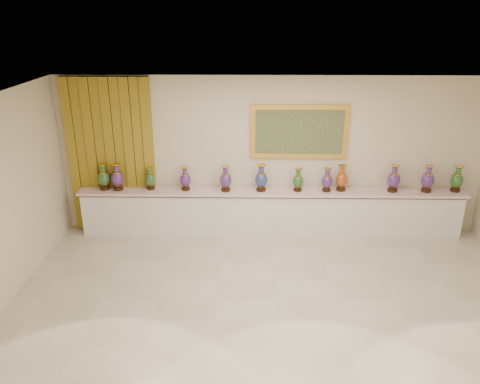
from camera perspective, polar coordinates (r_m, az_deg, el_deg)
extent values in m
plane|color=beige|center=(7.26, 4.47, -12.95)|extent=(8.00, 8.00, 0.00)
plane|color=beige|center=(8.88, 3.86, 4.39)|extent=(8.00, 0.00, 8.00)
plane|color=white|center=(6.10, 5.29, 11.01)|extent=(8.00, 8.00, 0.00)
cube|color=#AB9024|center=(9.19, -15.41, 4.24)|extent=(1.64, 0.14, 2.95)
cube|color=gold|center=(8.76, 7.23, 7.28)|extent=(1.80, 0.06, 1.00)
cube|color=#1B361C|center=(8.72, 7.25, 7.23)|extent=(1.62, 0.02, 0.82)
cube|color=white|center=(9.05, 3.76, -2.68)|extent=(7.20, 0.42, 0.81)
cube|color=silver|center=(8.85, 3.84, 0.05)|extent=(7.28, 0.48, 0.05)
cylinder|color=#321B0D|center=(9.23, -16.14, 0.46)|extent=(0.18, 0.18, 0.05)
cone|color=gold|center=(9.21, -16.18, 0.78)|extent=(0.15, 0.15, 0.03)
ellipsoid|color=black|center=(9.16, -16.27, 1.58)|extent=(0.25, 0.25, 0.29)
cylinder|color=gold|center=(9.13, -16.35, 2.31)|extent=(0.16, 0.16, 0.01)
cylinder|color=black|center=(9.11, -16.39, 2.69)|extent=(0.09, 0.09, 0.10)
cone|color=black|center=(9.08, -16.43, 3.11)|extent=(0.16, 0.16, 0.04)
cylinder|color=gold|center=(9.08, -16.45, 3.23)|extent=(0.16, 0.16, 0.01)
cylinder|color=#321B0D|center=(9.14, -14.61, 0.42)|extent=(0.18, 0.18, 0.05)
cone|color=gold|center=(9.12, -14.64, 0.75)|extent=(0.16, 0.16, 0.03)
ellipsoid|color=#280B47|center=(9.08, -14.72, 1.59)|extent=(0.25, 0.25, 0.30)
cylinder|color=gold|center=(9.04, -14.80, 2.34)|extent=(0.16, 0.16, 0.01)
cylinder|color=#280B47|center=(9.02, -14.83, 2.72)|extent=(0.09, 0.09, 0.11)
cone|color=#280B47|center=(8.99, -14.88, 3.17)|extent=(0.16, 0.16, 0.04)
cylinder|color=gold|center=(8.99, -14.89, 3.29)|extent=(0.17, 0.17, 0.01)
cylinder|color=#321B0D|center=(9.04, -10.81, 0.48)|extent=(0.15, 0.15, 0.04)
cone|color=gold|center=(9.03, -10.84, 0.76)|extent=(0.13, 0.13, 0.03)
ellipsoid|color=black|center=(8.99, -10.89, 1.46)|extent=(0.23, 0.23, 0.25)
cylinder|color=gold|center=(8.95, -10.93, 2.09)|extent=(0.13, 0.13, 0.01)
cylinder|color=black|center=(8.94, -10.96, 2.41)|extent=(0.08, 0.08, 0.09)
cone|color=black|center=(8.92, -10.98, 2.78)|extent=(0.13, 0.13, 0.03)
cylinder|color=gold|center=(8.91, -10.99, 2.88)|extent=(0.14, 0.14, 0.01)
cylinder|color=#321B0D|center=(8.91, -6.63, 0.42)|extent=(0.16, 0.16, 0.05)
cone|color=gold|center=(8.89, -6.64, 0.71)|extent=(0.14, 0.14, 0.03)
ellipsoid|color=#280B47|center=(8.85, -6.68, 1.48)|extent=(0.28, 0.28, 0.26)
cylinder|color=gold|center=(8.81, -6.71, 2.16)|extent=(0.14, 0.14, 0.01)
cylinder|color=#280B47|center=(8.79, -6.72, 2.52)|extent=(0.08, 0.08, 0.10)
cone|color=#280B47|center=(8.77, -6.74, 2.92)|extent=(0.14, 0.14, 0.04)
cylinder|color=gold|center=(8.76, -6.75, 3.03)|extent=(0.15, 0.15, 0.01)
cylinder|color=#321B0D|center=(8.80, -1.75, 0.30)|extent=(0.17, 0.17, 0.05)
cone|color=gold|center=(8.78, -1.75, 0.63)|extent=(0.15, 0.15, 0.03)
ellipsoid|color=#280B47|center=(8.73, -1.76, 1.45)|extent=(0.26, 0.26, 0.28)
cylinder|color=gold|center=(8.69, -1.77, 2.20)|extent=(0.16, 0.16, 0.01)
cylinder|color=#280B47|center=(8.67, -1.77, 2.58)|extent=(0.09, 0.09, 0.10)
cone|color=#280B47|center=(8.65, -1.78, 3.02)|extent=(0.16, 0.16, 0.04)
cylinder|color=gold|center=(8.65, -1.78, 3.14)|extent=(0.16, 0.16, 0.01)
cylinder|color=#321B0D|center=(8.81, 2.58, 0.33)|extent=(0.18, 0.18, 0.05)
cone|color=gold|center=(8.79, 2.58, 0.67)|extent=(0.16, 0.16, 0.03)
ellipsoid|color=#0D1342|center=(8.75, 2.60, 1.54)|extent=(0.26, 0.26, 0.30)
cylinder|color=gold|center=(8.70, 2.61, 2.32)|extent=(0.16, 0.16, 0.01)
cylinder|color=#0D1342|center=(8.68, 2.62, 2.72)|extent=(0.09, 0.09, 0.11)
cone|color=#0D1342|center=(8.66, 2.63, 3.18)|extent=(0.16, 0.16, 0.04)
cylinder|color=gold|center=(8.65, 2.63, 3.30)|extent=(0.17, 0.17, 0.01)
cylinder|color=#321B0D|center=(8.86, 7.03, 0.28)|extent=(0.15, 0.15, 0.04)
cone|color=gold|center=(8.85, 7.05, 0.57)|extent=(0.14, 0.14, 0.03)
ellipsoid|color=black|center=(8.80, 7.08, 1.31)|extent=(0.20, 0.20, 0.25)
cylinder|color=gold|center=(8.77, 7.11, 1.96)|extent=(0.14, 0.14, 0.01)
cylinder|color=black|center=(8.75, 7.13, 2.31)|extent=(0.08, 0.08, 0.09)
cone|color=black|center=(8.73, 7.15, 2.70)|extent=(0.14, 0.14, 0.03)
cylinder|color=gold|center=(8.72, 7.15, 2.80)|extent=(0.14, 0.14, 0.01)
cylinder|color=#321B0D|center=(8.93, 10.49, 0.25)|extent=(0.16, 0.16, 0.04)
cone|color=gold|center=(8.92, 10.51, 0.54)|extent=(0.14, 0.14, 0.03)
ellipsoid|color=#280B47|center=(8.87, 10.56, 1.29)|extent=(0.25, 0.25, 0.26)
cylinder|color=gold|center=(8.84, 10.61, 1.96)|extent=(0.14, 0.14, 0.01)
cylinder|color=#280B47|center=(8.82, 10.63, 2.31)|extent=(0.08, 0.08, 0.09)
cone|color=#280B47|center=(8.80, 10.66, 2.70)|extent=(0.14, 0.14, 0.03)
cylinder|color=gold|center=(8.79, 10.67, 2.81)|extent=(0.15, 0.15, 0.01)
cylinder|color=#321B0D|center=(9.02, 12.19, 0.35)|extent=(0.18, 0.18, 0.05)
cone|color=gold|center=(9.00, 12.22, 0.67)|extent=(0.15, 0.15, 0.03)
ellipsoid|color=maroon|center=(8.96, 12.29, 1.50)|extent=(0.27, 0.27, 0.29)
cylinder|color=gold|center=(8.92, 12.35, 2.23)|extent=(0.16, 0.16, 0.01)
cylinder|color=maroon|center=(8.90, 12.38, 2.62)|extent=(0.09, 0.09, 0.10)
cone|color=maroon|center=(8.87, 12.42, 3.05)|extent=(0.16, 0.16, 0.04)
cylinder|color=gold|center=(8.87, 12.43, 3.17)|extent=(0.16, 0.16, 0.01)
cylinder|color=#321B0D|center=(9.23, 18.07, 0.24)|extent=(0.18, 0.18, 0.05)
cone|color=gold|center=(9.21, 18.11, 0.57)|extent=(0.16, 0.16, 0.03)
ellipsoid|color=#280B47|center=(9.16, 18.21, 1.41)|extent=(0.31, 0.31, 0.30)
cylinder|color=gold|center=(9.12, 18.30, 2.15)|extent=(0.16, 0.16, 0.01)
cylinder|color=#280B47|center=(9.10, 18.35, 2.54)|extent=(0.10, 0.10, 0.11)
cone|color=#280B47|center=(9.08, 18.40, 2.99)|extent=(0.16, 0.16, 0.04)
cylinder|color=gold|center=(9.08, 18.42, 3.10)|extent=(0.17, 0.17, 0.01)
cylinder|color=#321B0D|center=(9.43, 21.72, 0.21)|extent=(0.18, 0.18, 0.05)
cone|color=gold|center=(9.41, 21.77, 0.52)|extent=(0.16, 0.16, 0.03)
ellipsoid|color=#280B47|center=(9.37, 21.89, 1.34)|extent=(0.31, 0.31, 0.30)
cylinder|color=gold|center=(9.33, 21.99, 2.06)|extent=(0.16, 0.16, 0.01)
cylinder|color=#280B47|center=(9.31, 22.05, 2.44)|extent=(0.10, 0.10, 0.11)
cone|color=#280B47|center=(9.29, 22.11, 2.87)|extent=(0.16, 0.16, 0.04)
cylinder|color=gold|center=(9.28, 22.13, 2.99)|extent=(0.17, 0.17, 0.01)
cylinder|color=#321B0D|center=(9.66, 24.74, 0.22)|extent=(0.18, 0.18, 0.05)
cone|color=gold|center=(9.64, 24.79, 0.53)|extent=(0.15, 0.15, 0.03)
ellipsoid|color=black|center=(9.60, 24.91, 1.29)|extent=(0.28, 0.28, 0.29)
cylinder|color=gold|center=(9.56, 25.02, 1.98)|extent=(0.16, 0.16, 0.01)
cylinder|color=black|center=(9.54, 25.08, 2.34)|extent=(0.09, 0.09, 0.10)
cone|color=black|center=(9.52, 25.15, 2.74)|extent=(0.16, 0.16, 0.04)
cylinder|color=gold|center=(9.52, 25.17, 2.85)|extent=(0.16, 0.16, 0.01)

